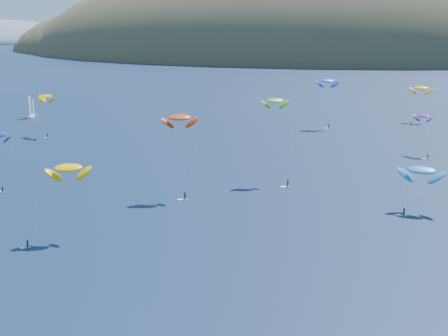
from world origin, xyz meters
TOP-DOWN VIEW (x-y plane):
  - island at (39.40, 562.36)m, footprint 730.00×300.00m
  - sailboat at (-106.96, 187.15)m, footprint 9.44×8.24m
  - kitesurfer_1 at (-83.63, 152.81)m, footprint 9.46×10.22m
  - kitesurfer_2 at (-33.81, 51.58)m, footprint 12.22×13.18m
  - kitesurfer_3 at (7.48, 104.40)m, footprint 9.74×12.09m
  - kitesurfer_4 at (23.40, 185.59)m, footprint 10.02×7.38m
  - kitesurfer_5 at (45.58, 80.72)m, footprint 11.56×9.66m
  - kitesurfer_6 at (55.24, 142.46)m, footprint 7.27×12.14m
  - kitesurfer_9 at (-16.29, 85.30)m, footprint 10.15×9.28m
  - kitesurfer_10 at (-67.44, 85.27)m, footprint 8.22×9.66m
  - kitesurfer_11 at (63.60, 203.49)m, footprint 10.52×13.73m

SIDE VIEW (x-z plane):
  - island at x=39.40m, z-range -115.74..94.26m
  - sailboat at x=-106.96m, z-range -4.72..6.60m
  - kitesurfer_5 at x=45.58m, z-range 3.63..16.84m
  - kitesurfer_6 at x=55.24m, z-range 5.52..20.36m
  - kitesurfer_11 at x=63.60m, z-range 5.92..22.99m
  - kitesurfer_10 at x=-67.44m, z-range 6.29..23.11m
  - kitesurfer_1 at x=-83.63m, z-range 6.31..23.77m
  - kitesurfer_2 at x=-33.81m, z-range 6.39..24.42m
  - kitesurfer_4 at x=23.40m, z-range 8.17..29.80m
  - kitesurfer_9 at x=-16.29m, z-range 9.12..32.63m
  - kitesurfer_3 at x=7.48m, z-range 10.33..35.51m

